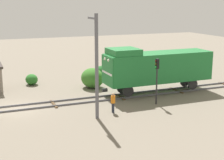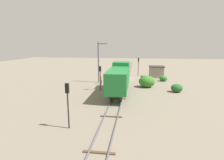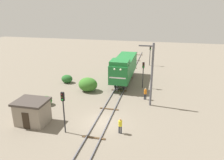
# 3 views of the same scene
# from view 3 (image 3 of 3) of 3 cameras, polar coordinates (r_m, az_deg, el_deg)

# --- Properties ---
(ground_plane) EXTENTS (117.35, 117.35, 0.00)m
(ground_plane) POSITION_cam_3_polar(r_m,az_deg,el_deg) (25.27, -2.54, -10.88)
(ground_plane) COLOR #756B5B
(railway_track) EXTENTS (2.40, 78.23, 0.16)m
(railway_track) POSITION_cam_3_polar(r_m,az_deg,el_deg) (25.23, -2.54, -10.74)
(railway_track) COLOR #595960
(railway_track) RESTS_ON ground
(locomotive) EXTENTS (2.90, 11.60, 4.60)m
(locomotive) POSITION_cam_3_polar(r_m,az_deg,el_deg) (36.75, 3.13, 3.52)
(locomotive) COLOR #1E7233
(locomotive) RESTS_ON railway_track
(traffic_signal_near) EXTENTS (0.32, 0.34, 4.50)m
(traffic_signal_near) POSITION_cam_3_polar(r_m,az_deg,el_deg) (22.44, -12.61, -6.45)
(traffic_signal_near) COLOR #262628
(traffic_signal_near) RESTS_ON ground
(traffic_signal_mid) EXTENTS (0.32, 0.34, 4.18)m
(traffic_signal_mid) POSITION_cam_3_polar(r_m,az_deg,el_deg) (34.49, 8.16, 2.54)
(traffic_signal_mid) COLOR #262628
(traffic_signal_mid) RESTS_ON ground
(traffic_signal_far) EXTENTS (0.32, 0.34, 4.34)m
(traffic_signal_far) POSITION_cam_3_polar(r_m,az_deg,el_deg) (47.98, 9.94, 7.26)
(traffic_signal_far) COLOR #262628
(traffic_signal_far) RESTS_ON ground
(worker_near_track) EXTENTS (0.38, 0.38, 1.70)m
(worker_near_track) POSITION_cam_3_polar(r_m,az_deg,el_deg) (22.78, 2.16, -11.59)
(worker_near_track) COLOR #262B38
(worker_near_track) RESTS_ON ground
(worker_by_signal) EXTENTS (0.38, 0.38, 1.70)m
(worker_by_signal) POSITION_cam_3_polar(r_m,az_deg,el_deg) (30.75, 8.70, -3.34)
(worker_by_signal) COLOR #262B38
(worker_by_signal) RESTS_ON ground
(catenary_mast) EXTENTS (1.94, 0.28, 8.27)m
(catenary_mast) POSITION_cam_3_polar(r_m,az_deg,el_deg) (27.97, 10.27, 1.66)
(catenary_mast) COLOR #595960
(catenary_mast) RESTS_ON ground
(relay_hut) EXTENTS (3.50, 2.90, 2.74)m
(relay_hut) POSITION_cam_3_polar(r_m,az_deg,el_deg) (25.97, -20.08, -7.77)
(relay_hut) COLOR gray
(relay_hut) RESTS_ON ground
(bush_near) EXTENTS (1.65, 1.35, 1.20)m
(bush_near) POSITION_cam_3_polar(r_m,az_deg,el_deg) (30.30, -16.87, -5.15)
(bush_near) COLOR #296C26
(bush_near) RESTS_ON ground
(bush_mid) EXTENTS (2.93, 2.40, 2.13)m
(bush_mid) POSITION_cam_3_polar(r_m,az_deg,el_deg) (33.55, -6.31, -1.17)
(bush_mid) COLOR #367026
(bush_mid) RESTS_ON ground
(bush_far) EXTENTS (1.90, 1.55, 1.38)m
(bush_far) POSITION_cam_3_polar(r_m,az_deg,el_deg) (37.82, -11.68, 0.30)
(bush_far) COLOR #245B26
(bush_far) RESTS_ON ground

